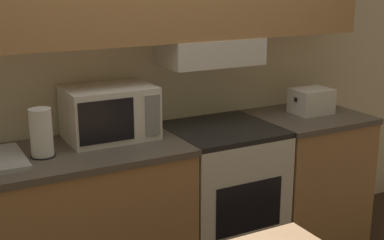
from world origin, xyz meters
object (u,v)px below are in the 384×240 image
object	(u,v)px
stove_range	(221,196)
paper_towel_roll	(41,133)
toaster	(311,101)
microwave	(109,112)

from	to	relation	value
stove_range	paper_towel_roll	distance (m)	1.22
stove_range	toaster	size ratio (longest dim) A/B	3.40
stove_range	microwave	xyz separation A→B (m)	(-0.67, 0.12, 0.60)
toaster	paper_towel_roll	distance (m)	1.78
paper_towel_roll	microwave	bearing A→B (deg)	18.94
stove_range	paper_towel_roll	size ratio (longest dim) A/B	3.62
toaster	microwave	bearing A→B (deg)	175.75
toaster	paper_towel_roll	size ratio (longest dim) A/B	1.07
toaster	paper_towel_roll	xyz separation A→B (m)	(-1.78, -0.04, 0.04)
toaster	paper_towel_roll	bearing A→B (deg)	-178.72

